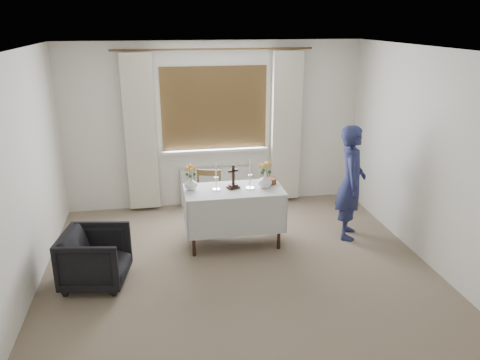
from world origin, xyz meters
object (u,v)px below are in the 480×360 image
object	(u,v)px
armchair	(95,258)
altar_table	(234,217)
wooden_chair	(208,200)
person	(351,182)
flower_vase_right	(265,181)
wooden_cross	(233,177)
flower_vase_left	(191,183)

from	to	relation	value
armchair	altar_table	bearing A→B (deg)	-58.26
wooden_chair	person	size ratio (longest dim) A/B	0.52
person	flower_vase_right	xyz separation A→B (m)	(-1.16, 0.01, 0.09)
wooden_chair	wooden_cross	world-z (taller)	wooden_cross
armchair	flower_vase_right	bearing A→B (deg)	-62.63
wooden_chair	wooden_cross	xyz separation A→B (m)	(0.27, -0.60, 0.52)
armchair	flower_vase_right	world-z (taller)	flower_vase_right
wooden_chair	flower_vase_left	bearing A→B (deg)	-99.35
altar_table	person	bearing A→B (deg)	-0.96
wooden_chair	armchair	world-z (taller)	wooden_chair
flower_vase_left	flower_vase_right	distance (m)	0.93
flower_vase_right	wooden_chair	bearing A→B (deg)	136.24
altar_table	person	xyz separation A→B (m)	(1.56, -0.03, 0.38)
altar_table	flower_vase_right	bearing A→B (deg)	-2.08
flower_vase_left	flower_vase_right	xyz separation A→B (m)	(0.93, -0.09, 0.01)
armchair	flower_vase_right	distance (m)	2.22
armchair	wooden_cross	distance (m)	1.89
altar_table	flower_vase_left	bearing A→B (deg)	172.15
wooden_chair	armchair	distance (m)	1.90
person	flower_vase_right	size ratio (longest dim) A/B	8.25
flower_vase_right	altar_table	bearing A→B (deg)	177.92
flower_vase_left	flower_vase_right	bearing A→B (deg)	-5.38
altar_table	armchair	distance (m)	1.79
armchair	flower_vase_left	size ratio (longest dim) A/B	4.07
armchair	person	distance (m)	3.30
flower_vase_right	wooden_cross	bearing A→B (deg)	174.15
armchair	flower_vase_left	xyz separation A→B (m)	(1.12, 0.75, 0.53)
flower_vase_right	flower_vase_left	bearing A→B (deg)	174.62
flower_vase_left	wooden_chair	bearing A→B (deg)	64.54
altar_table	wooden_chair	size ratio (longest dim) A/B	1.57
altar_table	person	distance (m)	1.60
altar_table	armchair	size ratio (longest dim) A/B	1.80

